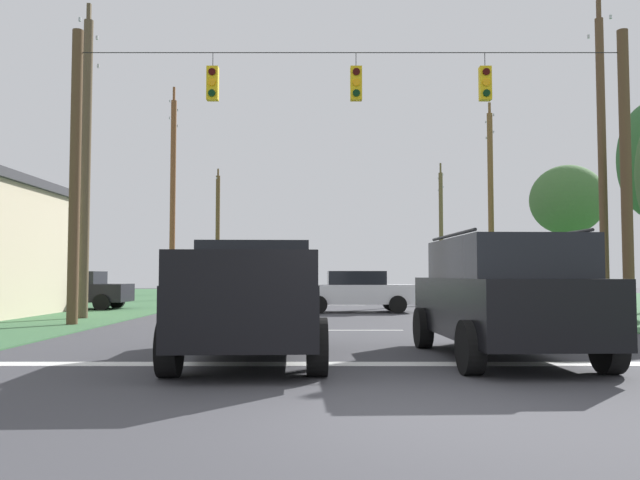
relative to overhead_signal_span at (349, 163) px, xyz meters
name	(u,v)px	position (x,y,z in m)	size (l,w,h in m)	color
ground_plane	(402,415)	(-0.03, -11.14, -4.49)	(120.00, 120.00, 0.00)	#3D3D42
stop_bar_stripe	(372,364)	(-0.03, -7.56, -4.49)	(12.66, 0.45, 0.01)	white
lane_dash_0	(352,330)	(-0.03, -1.56, -4.49)	(0.15, 2.50, 0.01)	white
lane_dash_1	(341,312)	(-0.03, 6.00, -4.49)	(0.15, 2.50, 0.01)	white
lane_dash_2	(337,305)	(-0.03, 11.66, -4.49)	(0.15, 2.50, 0.01)	white
lane_dash_3	(332,298)	(-0.03, 20.90, -4.49)	(0.15, 2.50, 0.01)	white
overhead_signal_span	(349,163)	(0.00, 0.00, 0.00)	(15.59, 0.31, 8.25)	brown
pickup_truck	(251,300)	(-1.97, -6.88, -3.53)	(2.47, 5.48, 1.95)	black
suv_black	(500,294)	(2.15, -7.02, -3.43)	(2.37, 4.87, 2.05)	black
distant_car_crossing_white	(355,291)	(0.49, 6.19, -3.70)	(4.35, 2.11, 1.52)	silver
distant_car_oncoming	(73,290)	(-10.63, 7.86, -3.70)	(4.31, 2.04, 1.52)	black
utility_pole_mid_right	(601,161)	(8.27, 2.86, 0.58)	(0.26, 1.73, 10.37)	brown
utility_pole_far_right	(489,202)	(8.30, 16.41, 0.80)	(0.30, 1.66, 10.67)	brown
utility_pole_near_left	(440,229)	(8.01, 28.95, 0.22)	(0.30, 1.88, 9.58)	brown
utility_pole_far_left	(85,159)	(-8.28, 2.51, 0.56)	(0.29, 1.93, 10.10)	brown
utility_pole_distant_right	(171,194)	(-8.80, 16.69, 1.24)	(0.30, 1.92, 11.60)	brown
utility_pole_distant_left	(216,233)	(-8.42, 29.44, 0.00)	(0.31, 1.56, 9.25)	brown
tree_roadside_left	(566,200)	(11.77, 14.79, 0.69)	(3.74, 3.74, 6.97)	brown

